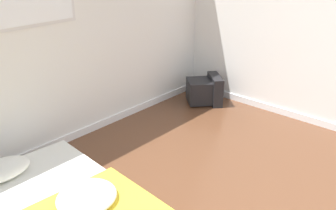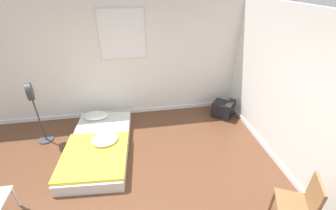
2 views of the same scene
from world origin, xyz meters
The scene contains 6 objects.
wall_back centered at (0.00, 2.76, 1.30)m, with size 7.37×0.08×2.60m.
wall_right centered at (2.52, 0.00, 1.29)m, with size 0.08×7.86×2.60m.
mattress_bed centered at (-0.70, 1.45, 0.13)m, with size 1.25×2.16×0.35m.
crt_tv centered at (2.12, 2.22, 0.19)m, with size 0.61×0.60×0.40m.
wooden_chair centered at (1.99, -0.57, 0.52)m, with size 0.54×0.54×0.89m.
standing_fan centered at (-1.82, 1.95, 0.91)m, with size 0.29×0.35×1.28m.
Camera 2 is at (0.05, -2.06, 2.94)m, focal length 24.00 mm.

